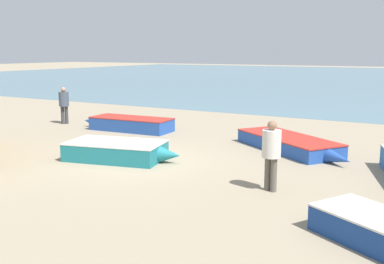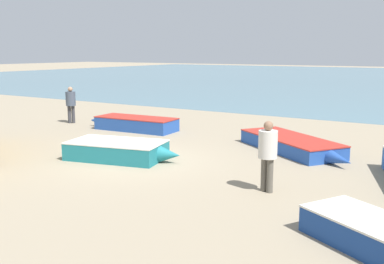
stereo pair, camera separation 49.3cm
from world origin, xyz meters
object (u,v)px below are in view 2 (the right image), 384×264
at_px(fishing_rowboat_3, 120,150).
at_px(fisherman_1, 71,101).
at_px(fishing_rowboat_0, 292,144).
at_px(fisherman_0, 268,150).
at_px(fishing_rowboat_1, 134,123).

relative_size(fishing_rowboat_3, fisherman_1, 2.20).
height_order(fishing_rowboat_0, fishing_rowboat_3, fishing_rowboat_3).
distance_m(fishing_rowboat_0, fishing_rowboat_3, 6.13).
height_order(fishing_rowboat_0, fisherman_0, fisherman_0).
distance_m(fishing_rowboat_3, fisherman_0, 5.64).
distance_m(fishing_rowboat_1, fisherman_1, 3.98).
xyz_separation_m(fishing_rowboat_0, fisherman_1, (-11.57, 0.41, 0.83)).
distance_m(fishing_rowboat_1, fishing_rowboat_3, 5.62).
relative_size(fisherman_0, fisherman_1, 1.01).
xyz_separation_m(fishing_rowboat_3, fisherman_0, (5.54, -0.74, 0.80)).
bearing_deg(fishing_rowboat_3, fisherman_0, -20.40).
bearing_deg(fishing_rowboat_0, fisherman_0, -43.42).
xyz_separation_m(fishing_rowboat_0, fishing_rowboat_1, (-7.67, 0.48, 0.05)).
bearing_deg(fisherman_0, fisherman_1, 83.21).
xyz_separation_m(fishing_rowboat_3, fisherman_1, (-7.06, 4.57, 0.78)).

